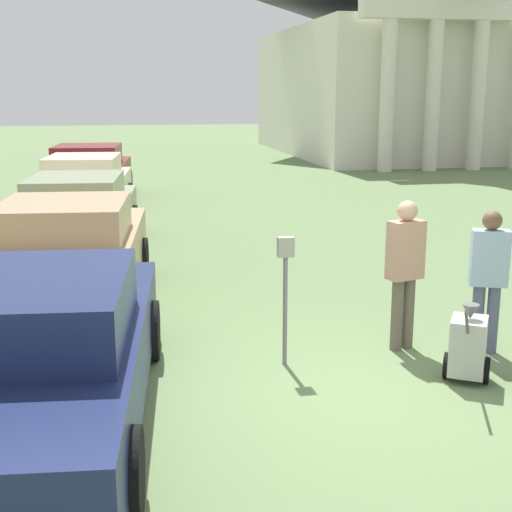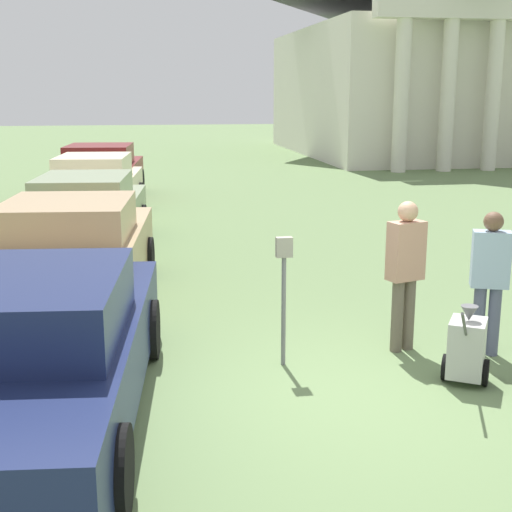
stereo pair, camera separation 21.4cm
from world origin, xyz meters
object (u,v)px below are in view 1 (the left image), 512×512
Objects in this scene: parked_car_cream at (85,191)px; church at (386,38)px; parked_car_maroon at (89,175)px; person_supervisor at (488,273)px; parked_car_sage at (79,217)px; parked_car_navy at (42,356)px; equipment_cart at (468,346)px; parking_meter at (285,277)px; person_worker at (405,265)px; parked_car_tan at (68,256)px.

church is (13.58, 16.22, 4.76)m from parked_car_cream.
parked_car_maroon is 13.85m from person_supervisor.
parked_car_sage is 1.03× the size of parked_car_cream.
parked_car_navy is 3.08× the size of person_supervisor.
equipment_cart is at bearing -62.20° from parked_car_cream.
equipment_cart is at bearing -24.51° from parking_meter.
parked_car_cream is 10.37m from person_worker.
person_worker is 0.95m from person_supervisor.
parked_car_tan is 5.66m from equipment_cart.
parking_meter is (2.51, 1.04, 0.34)m from parked_car_navy.
parked_car_tan is 10.02m from parked_car_maroon.
parking_meter is 1.50m from person_worker.
church reaches higher than parked_car_sage.
parked_car_maroon is (0.00, 13.92, 0.06)m from parked_car_navy.
church is at bearing 66.94° from parking_meter.
parked_car_cream is at bearing -43.12° from person_supervisor.
parked_car_navy is 3.56× the size of parking_meter.
church reaches higher than person_worker.
church is (13.58, 27.05, 4.80)m from parked_car_navy.
parked_car_cream is 3.43× the size of parking_meter.
parking_meter is at bearing 28.34° from parked_car_navy.
parked_car_maroon reaches higher than parked_car_cream.
parked_car_tan is 27.26m from church.
parked_car_maroon reaches higher than equipment_cart.
parked_car_cream is 3.09m from parked_car_maroon.
equipment_cart is at bearing -66.84° from parked_car_maroon.
parked_car_navy is at bearing -116.65° from church.
equipment_cart is at bearing -109.08° from church.
parking_meter is 2.07m from equipment_cart.
parked_car_maroon is (0.00, 6.61, 0.05)m from parked_car_sage.
parked_car_maroon is 14.36m from equipment_cart.
parked_car_cream is at bearing -84.26° from parked_car_maroon.
parking_meter is 28.62m from church.
parked_car_cream is at bearing 95.74° from parked_car_sage.
parked_car_sage is at bearing 111.79° from parking_meter.
person_worker reaches higher than equipment_cart.
person_supervisor reaches higher than parked_car_cream.
parked_car_maroon is at bearing 95.74° from parked_car_navy.
parked_car_sage is 3.55× the size of parking_meter.
parked_car_tan reaches higher than equipment_cart.
parked_car_cream is at bearing -84.92° from person_worker.
parking_meter is at bearing -62.47° from parked_car_sage.
parked_car_cream reaches higher than equipment_cart.
person_supervisor reaches higher than parked_car_tan.
parked_car_cream reaches higher than parking_meter.
equipment_cart is 0.04× the size of church.
equipment_cart is (0.30, -1.04, -0.64)m from person_worker.
parked_car_tan is 4.79m from person_worker.
parking_meter is 1.47× the size of equipment_cart.
person_supervisor reaches higher than parking_meter.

